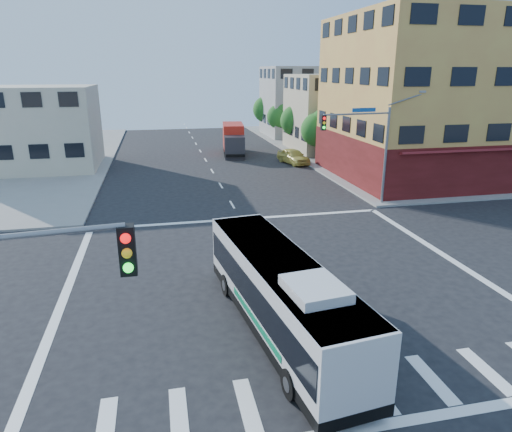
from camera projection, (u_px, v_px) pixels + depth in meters
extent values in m
plane|color=black|center=(277.00, 280.00, 21.42)|extent=(120.00, 120.00, 0.00)
cube|color=gray|center=(463.00, 144.00, 61.04)|extent=(50.00, 50.00, 0.15)
cube|color=gold|center=(443.00, 99.00, 40.55)|extent=(18.00, 15.00, 14.00)
cube|color=maroon|center=(436.00, 155.00, 42.07)|extent=(18.09, 15.08, 4.00)
cube|color=maroon|center=(492.00, 150.00, 34.97)|extent=(16.00, 1.60, 0.51)
cube|color=tan|center=(342.00, 113.00, 55.13)|extent=(12.00, 10.00, 9.00)
cube|color=gray|center=(306.00, 102.00, 68.01)|extent=(12.00, 10.00, 10.00)
cube|color=beige|center=(32.00, 128.00, 44.70)|extent=(12.00, 10.00, 8.00)
cylinder|color=slate|center=(385.00, 157.00, 32.59)|extent=(0.18, 0.18, 7.00)
cylinder|color=slate|center=(357.00, 114.00, 30.91)|extent=(5.01, 0.62, 0.12)
cube|color=black|center=(323.00, 123.00, 30.32)|extent=(0.32, 0.30, 1.00)
sphere|color=#FF0C0C|center=(324.00, 118.00, 30.07)|extent=(0.20, 0.20, 0.20)
sphere|color=yellow|center=(324.00, 123.00, 30.16)|extent=(0.20, 0.20, 0.20)
sphere|color=#19FF33|center=(324.00, 128.00, 30.25)|extent=(0.20, 0.20, 0.20)
cube|color=#14478B|center=(364.00, 110.00, 30.98)|extent=(1.80, 0.22, 0.28)
cube|color=gray|center=(422.00, 92.00, 31.95)|extent=(0.50, 0.22, 0.14)
cube|color=black|center=(127.00, 250.00, 8.80)|extent=(0.32, 0.30, 1.00)
sphere|color=#FF0C0C|center=(126.00, 238.00, 8.55)|extent=(0.20, 0.20, 0.20)
sphere|color=yellow|center=(127.00, 253.00, 8.65)|extent=(0.20, 0.20, 0.20)
sphere|color=#19FF33|center=(128.00, 268.00, 8.74)|extent=(0.20, 0.20, 0.20)
cylinder|color=#342013|center=(317.00, 152.00, 49.57)|extent=(0.28, 0.28, 1.92)
sphere|color=#18571C|center=(317.00, 130.00, 48.84)|extent=(3.60, 3.60, 3.60)
sphere|color=#18571C|center=(322.00, 121.00, 48.37)|extent=(2.52, 2.52, 2.52)
cylinder|color=#342013|center=(295.00, 141.00, 57.01)|extent=(0.28, 0.28, 1.99)
sphere|color=#18571C|center=(296.00, 121.00, 56.24)|extent=(3.80, 3.80, 3.80)
sphere|color=#18571C|center=(300.00, 113.00, 55.76)|extent=(2.66, 2.66, 2.66)
cylinder|color=#342013|center=(279.00, 133.00, 64.47)|extent=(0.28, 0.28, 1.89)
sphere|color=#18571C|center=(279.00, 117.00, 63.77)|extent=(3.40, 3.40, 3.40)
sphere|color=#18571C|center=(282.00, 111.00, 63.31)|extent=(2.38, 2.38, 2.38)
cylinder|color=#342013|center=(266.00, 126.00, 71.90)|extent=(0.28, 0.28, 2.03)
sphere|color=#18571C|center=(266.00, 109.00, 71.10)|extent=(4.00, 4.00, 4.00)
sphere|color=#18571C|center=(269.00, 103.00, 70.60)|extent=(2.80, 2.80, 2.80)
cube|color=black|center=(280.00, 319.00, 17.10)|extent=(3.67, 11.15, 0.41)
cube|color=silver|center=(280.00, 293.00, 16.76)|extent=(3.65, 11.13, 2.59)
cube|color=black|center=(280.00, 289.00, 16.71)|extent=(3.66, 10.81, 1.14)
cube|color=black|center=(237.00, 241.00, 21.60)|extent=(2.13, 0.32, 1.23)
cube|color=#E5590C|center=(237.00, 223.00, 21.35)|extent=(1.73, 0.26, 0.25)
cube|color=silver|center=(281.00, 262.00, 16.38)|extent=(3.58, 10.91, 0.11)
cube|color=silver|center=(315.00, 289.00, 13.86)|extent=(1.86, 2.19, 0.33)
cube|color=#097749|center=(254.00, 320.00, 16.18)|extent=(0.64, 4.97, 0.25)
cube|color=#097749|center=(314.00, 309.00, 16.92)|extent=(0.64, 4.97, 0.25)
cylinder|color=black|center=(227.00, 285.00, 19.91)|extent=(0.39, 0.97, 0.95)
cylinder|color=#99999E|center=(224.00, 285.00, 19.87)|extent=(0.09, 0.47, 0.47)
cylinder|color=black|center=(273.00, 278.00, 20.59)|extent=(0.39, 0.97, 0.95)
cylinder|color=#99999E|center=(276.00, 277.00, 20.63)|extent=(0.09, 0.47, 0.47)
cylinder|color=black|center=(290.00, 384.00, 13.62)|extent=(0.39, 0.97, 0.95)
cylinder|color=#99999E|center=(286.00, 385.00, 13.58)|extent=(0.09, 0.47, 0.47)
cylinder|color=black|center=(354.00, 369.00, 14.31)|extent=(0.39, 0.97, 0.95)
cylinder|color=#99999E|center=(358.00, 368.00, 14.35)|extent=(0.09, 0.47, 0.47)
cube|color=#2B2A2F|center=(235.00, 147.00, 50.72)|extent=(2.45, 2.36, 2.49)
cube|color=black|center=(235.00, 145.00, 49.74)|extent=(2.01, 0.32, 0.96)
cube|color=red|center=(233.00, 136.00, 53.95)|extent=(2.94, 5.61, 2.88)
cube|color=black|center=(234.00, 150.00, 53.31)|extent=(3.04, 7.87, 0.29)
cylinder|color=black|center=(226.00, 154.00, 51.05)|extent=(0.38, 0.98, 0.96)
cylinder|color=black|center=(244.00, 154.00, 51.23)|extent=(0.38, 0.98, 0.96)
cylinder|color=black|center=(225.00, 150.00, 53.69)|extent=(0.38, 0.98, 0.96)
cylinder|color=black|center=(242.00, 150.00, 53.86)|extent=(0.38, 0.98, 0.96)
cylinder|color=black|center=(225.00, 147.00, 55.97)|extent=(0.38, 0.98, 0.96)
cylinder|color=black|center=(241.00, 147.00, 56.14)|extent=(0.38, 0.98, 0.96)
imported|color=#CEC052|center=(293.00, 156.00, 48.09)|extent=(2.91, 4.92, 1.57)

